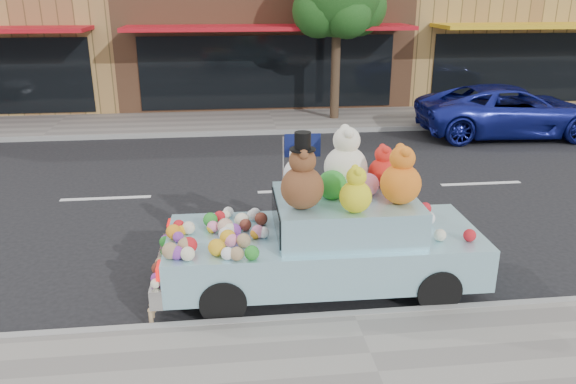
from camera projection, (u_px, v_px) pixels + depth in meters
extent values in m
plane|color=black|center=(300.00, 191.00, 11.86)|extent=(120.00, 120.00, 0.00)
cube|color=gray|center=(272.00, 121.00, 17.91)|extent=(60.00, 3.00, 0.12)
cube|color=gray|center=(354.00, 317.00, 7.16)|extent=(60.00, 0.12, 0.13)
cube|color=gray|center=(277.00, 132.00, 16.51)|extent=(60.00, 0.12, 0.13)
cube|color=#8F5B3C|center=(259.00, 4.00, 21.88)|extent=(10.00, 8.00, 7.00)
cube|color=black|center=(268.00, 72.00, 18.84)|extent=(8.50, 0.06, 2.40)
cube|color=#B7101B|center=(270.00, 28.00, 17.51)|extent=(9.00, 1.80, 0.12)
cube|color=#A98347|center=(502.00, 3.00, 22.98)|extent=(10.00, 8.00, 7.00)
cube|color=black|center=(548.00, 68.00, 19.93)|extent=(8.50, 0.06, 2.40)
cube|color=gold|center=(570.00, 25.00, 18.60)|extent=(9.00, 1.80, 0.12)
cylinder|color=#38281C|center=(335.00, 71.00, 17.61)|extent=(0.28, 0.28, 3.20)
sphere|color=#123F12|center=(358.00, 7.00, 17.31)|extent=(1.80, 1.80, 1.80)
sphere|color=#123F12|center=(319.00, 11.00, 16.74)|extent=(1.60, 1.60, 1.60)
sphere|color=#123F12|center=(348.00, 15.00, 16.49)|extent=(1.40, 1.40, 1.40)
sphere|color=#123F12|center=(324.00, 3.00, 17.45)|extent=(1.60, 1.60, 1.60)
imported|color=navy|center=(510.00, 111.00, 16.14)|extent=(5.35, 2.68, 1.45)
cylinder|color=black|center=(438.00, 290.00, 7.35)|extent=(0.60, 0.21, 0.60)
cylinder|color=black|center=(403.00, 240.00, 8.81)|extent=(0.60, 0.21, 0.60)
cylinder|color=black|center=(223.00, 301.00, 7.08)|extent=(0.60, 0.21, 0.60)
cylinder|color=black|center=(224.00, 248.00, 8.54)|extent=(0.60, 0.21, 0.60)
cube|color=#99D2E5|center=(323.00, 251.00, 7.86)|extent=(4.33, 1.77, 0.60)
cube|color=#99D2E5|center=(346.00, 214.00, 7.70)|extent=(1.92, 1.53, 0.50)
cube|color=silver|center=(163.00, 268.00, 7.70)|extent=(0.19, 1.78, 0.26)
cube|color=red|center=(160.00, 270.00, 6.96)|extent=(0.06, 0.28, 0.16)
cube|color=red|center=(170.00, 227.00, 8.23)|extent=(0.06, 0.28, 0.16)
cube|color=black|center=(277.00, 217.00, 7.61)|extent=(0.06, 1.30, 0.40)
sphere|color=brown|center=(302.00, 188.00, 7.14)|extent=(0.56, 0.56, 0.56)
sphere|color=brown|center=(302.00, 161.00, 7.01)|extent=(0.35, 0.35, 0.35)
sphere|color=brown|center=(304.00, 155.00, 6.86)|extent=(0.13, 0.13, 0.13)
sphere|color=brown|center=(301.00, 149.00, 7.09)|extent=(0.13, 0.13, 0.13)
cylinder|color=black|center=(303.00, 149.00, 6.96)|extent=(0.33, 0.33, 0.02)
cylinder|color=black|center=(303.00, 141.00, 6.93)|extent=(0.21, 0.21, 0.22)
sphere|color=beige|center=(346.00, 168.00, 7.85)|extent=(0.61, 0.61, 0.61)
sphere|color=beige|center=(347.00, 140.00, 7.71)|extent=(0.38, 0.38, 0.38)
sphere|color=beige|center=(349.00, 134.00, 7.55)|extent=(0.14, 0.14, 0.14)
sphere|color=beige|center=(345.00, 129.00, 7.80)|extent=(0.14, 0.14, 0.14)
sphere|color=#D96114|center=(401.00, 184.00, 7.31)|extent=(0.54, 0.54, 0.54)
sphere|color=#D96114|center=(402.00, 158.00, 7.19)|extent=(0.33, 0.33, 0.33)
sphere|color=#D96114|center=(406.00, 153.00, 7.05)|extent=(0.13, 0.13, 0.13)
sphere|color=#D96114|center=(400.00, 148.00, 7.26)|extent=(0.13, 0.13, 0.13)
sphere|color=red|center=(383.00, 172.00, 7.98)|extent=(0.41, 0.41, 0.41)
sphere|color=red|center=(384.00, 154.00, 7.89)|extent=(0.26, 0.26, 0.26)
sphere|color=red|center=(386.00, 150.00, 7.78)|extent=(0.10, 0.10, 0.10)
sphere|color=red|center=(382.00, 147.00, 7.95)|extent=(0.10, 0.10, 0.10)
sphere|color=white|center=(299.00, 173.00, 7.91)|extent=(0.43, 0.43, 0.43)
sphere|color=white|center=(299.00, 154.00, 7.82)|extent=(0.27, 0.27, 0.27)
sphere|color=white|center=(300.00, 150.00, 7.70)|extent=(0.10, 0.10, 0.10)
sphere|color=white|center=(298.00, 147.00, 7.87)|extent=(0.10, 0.10, 0.10)
sphere|color=gold|center=(356.00, 197.00, 7.03)|extent=(0.41, 0.41, 0.41)
sphere|color=gold|center=(356.00, 177.00, 6.94)|extent=(0.26, 0.26, 0.26)
sphere|color=gold|center=(358.00, 172.00, 6.83)|extent=(0.10, 0.10, 0.10)
sphere|color=gold|center=(355.00, 168.00, 7.00)|extent=(0.10, 0.10, 0.10)
sphere|color=#227D23|center=(332.00, 185.00, 7.54)|extent=(0.40, 0.40, 0.40)
sphere|color=pink|center=(368.00, 185.00, 7.64)|extent=(0.32, 0.32, 0.32)
sphere|color=orange|center=(212.00, 228.00, 7.70)|extent=(0.15, 0.15, 0.15)
sphere|color=#722E8F|center=(242.00, 240.00, 7.29)|extent=(0.17, 0.17, 0.17)
sphere|color=orange|center=(228.00, 238.00, 7.31)|extent=(0.22, 0.22, 0.22)
sphere|color=orange|center=(182.00, 230.00, 7.63)|extent=(0.14, 0.14, 0.14)
sphere|color=#91734F|center=(237.00, 254.00, 6.91)|extent=(0.18, 0.18, 0.18)
sphere|color=silver|center=(255.00, 213.00, 8.17)|extent=(0.16, 0.16, 0.16)
sphere|color=#722E8F|center=(178.00, 237.00, 7.41)|extent=(0.15, 0.15, 0.15)
sphere|color=#91734F|center=(186.00, 246.00, 7.08)|extent=(0.21, 0.21, 0.21)
sphere|color=beige|center=(242.00, 220.00, 7.87)|extent=(0.21, 0.21, 0.21)
sphere|color=silver|center=(226.00, 234.00, 7.45)|extent=(0.19, 0.19, 0.19)
sphere|color=beige|center=(188.00, 254.00, 6.90)|extent=(0.18, 0.18, 0.18)
sphere|color=pink|center=(262.00, 232.00, 7.58)|extent=(0.14, 0.14, 0.14)
sphere|color=#5A2519|center=(245.00, 225.00, 7.77)|extent=(0.17, 0.17, 0.17)
sphere|color=silver|center=(228.00, 254.00, 6.92)|extent=(0.16, 0.16, 0.16)
sphere|color=silver|center=(253.00, 215.00, 8.11)|extent=(0.16, 0.16, 0.16)
sphere|color=#227D23|center=(252.00, 253.00, 6.92)|extent=(0.19, 0.19, 0.19)
sphere|color=#91734F|center=(170.00, 251.00, 6.94)|extent=(0.21, 0.21, 0.21)
sphere|color=pink|center=(258.00, 232.00, 7.54)|extent=(0.18, 0.18, 0.18)
sphere|color=pink|center=(213.00, 227.00, 7.71)|extent=(0.17, 0.17, 0.17)
sphere|color=#5A2519|center=(261.00, 219.00, 7.95)|extent=(0.18, 0.18, 0.18)
sphere|color=silver|center=(228.00, 212.00, 8.24)|extent=(0.15, 0.15, 0.15)
sphere|color=beige|center=(230.00, 230.00, 7.56)|extent=(0.20, 0.20, 0.20)
sphere|color=#B1121A|center=(220.00, 216.00, 8.07)|extent=(0.16, 0.16, 0.16)
sphere|color=orange|center=(217.00, 247.00, 7.03)|extent=(0.22, 0.22, 0.22)
sphere|color=#227D23|center=(210.00, 220.00, 7.89)|extent=(0.20, 0.20, 0.20)
sphere|color=orange|center=(173.00, 232.00, 7.50)|extent=(0.20, 0.20, 0.20)
sphere|color=silver|center=(263.00, 232.00, 7.54)|extent=(0.16, 0.16, 0.16)
sphere|color=#722E8F|center=(177.00, 253.00, 6.93)|extent=(0.18, 0.18, 0.18)
sphere|color=#722E8F|center=(234.00, 230.00, 7.57)|extent=(0.19, 0.19, 0.19)
sphere|color=orange|center=(256.00, 234.00, 7.52)|extent=(0.14, 0.14, 0.14)
sphere|color=#B1121A|center=(179.00, 225.00, 7.76)|extent=(0.16, 0.16, 0.16)
sphere|color=#91734F|center=(244.00, 241.00, 7.25)|extent=(0.19, 0.19, 0.19)
sphere|color=#B1121A|center=(189.00, 245.00, 7.10)|extent=(0.21, 0.21, 0.21)
sphere|color=beige|center=(226.00, 215.00, 8.15)|extent=(0.15, 0.15, 0.15)
sphere|color=pink|center=(230.00, 240.00, 7.28)|extent=(0.19, 0.19, 0.19)
sphere|color=beige|center=(188.00, 228.00, 7.65)|extent=(0.18, 0.18, 0.18)
sphere|color=#D8A88C|center=(225.00, 226.00, 7.64)|extent=(0.22, 0.22, 0.22)
sphere|color=#91734F|center=(160.00, 262.00, 7.43)|extent=(0.14, 0.14, 0.14)
sphere|color=beige|center=(155.00, 283.00, 6.91)|extent=(0.12, 0.12, 0.12)
sphere|color=#722E8F|center=(156.00, 278.00, 7.01)|extent=(0.14, 0.14, 0.14)
sphere|color=#5A2519|center=(160.00, 263.00, 7.42)|extent=(0.14, 0.14, 0.14)
sphere|color=#B1121A|center=(160.00, 265.00, 7.39)|extent=(0.12, 0.12, 0.12)
sphere|color=#5A2519|center=(158.00, 268.00, 7.23)|extent=(0.18, 0.18, 0.18)
sphere|color=#227D23|center=(165.00, 242.00, 8.00)|extent=(0.17, 0.17, 0.17)
sphere|color=#722E8F|center=(166.00, 240.00, 8.09)|extent=(0.15, 0.15, 0.15)
sphere|color=#B1121A|center=(470.00, 235.00, 7.44)|extent=(0.17, 0.17, 0.17)
sphere|color=beige|center=(440.00, 235.00, 7.45)|extent=(0.17, 0.17, 0.17)
sphere|color=#B1121A|center=(425.00, 208.00, 8.33)|extent=(0.19, 0.19, 0.19)
sphere|color=silver|center=(428.00, 218.00, 7.96)|extent=(0.19, 0.19, 0.19)
cylinder|color=#997A54|center=(151.00, 317.00, 6.98)|extent=(0.06, 0.06, 0.17)
sphere|color=#997A54|center=(150.00, 310.00, 6.95)|extent=(0.07, 0.07, 0.07)
cylinder|color=#997A54|center=(152.00, 311.00, 7.10)|extent=(0.06, 0.06, 0.17)
sphere|color=#997A54|center=(152.00, 305.00, 7.07)|extent=(0.07, 0.07, 0.07)
cylinder|color=#997A54|center=(154.00, 306.00, 7.22)|extent=(0.06, 0.06, 0.17)
sphere|color=#997A54|center=(153.00, 300.00, 7.19)|extent=(0.07, 0.07, 0.07)
cylinder|color=#997A54|center=(155.00, 301.00, 7.35)|extent=(0.06, 0.06, 0.17)
sphere|color=#997A54|center=(154.00, 294.00, 7.31)|extent=(0.07, 0.07, 0.07)
cylinder|color=#997A54|center=(156.00, 296.00, 7.47)|extent=(0.06, 0.06, 0.17)
sphere|color=#997A54|center=(155.00, 289.00, 7.44)|extent=(0.07, 0.07, 0.07)
cylinder|color=#997A54|center=(157.00, 291.00, 7.59)|extent=(0.06, 0.06, 0.17)
sphere|color=#997A54|center=(157.00, 284.00, 7.56)|extent=(0.07, 0.07, 0.07)
cylinder|color=#997A54|center=(158.00, 286.00, 7.71)|extent=(0.06, 0.06, 0.17)
sphere|color=#997A54|center=(158.00, 280.00, 7.68)|extent=(0.07, 0.07, 0.07)
cylinder|color=#997A54|center=(159.00, 281.00, 7.83)|extent=(0.06, 0.06, 0.17)
sphere|color=#997A54|center=(159.00, 275.00, 7.80)|extent=(0.07, 0.07, 0.07)
cylinder|color=#997A54|center=(160.00, 277.00, 7.96)|extent=(0.06, 0.06, 0.17)
sphere|color=#997A54|center=(160.00, 271.00, 7.92)|extent=(0.07, 0.07, 0.07)
cylinder|color=#997A54|center=(161.00, 272.00, 8.08)|extent=(0.06, 0.06, 0.17)
sphere|color=#997A54|center=(161.00, 267.00, 8.05)|extent=(0.07, 0.07, 0.07)
cylinder|color=#997A54|center=(162.00, 268.00, 8.20)|extent=(0.06, 0.06, 0.17)
sphere|color=#997A54|center=(162.00, 262.00, 8.17)|extent=(0.07, 0.07, 0.07)
cylinder|color=#997A54|center=(163.00, 264.00, 8.32)|extent=(0.06, 0.06, 0.17)
sphere|color=#997A54|center=(163.00, 258.00, 8.29)|extent=(0.07, 0.07, 0.07)
cylinder|color=#997A54|center=(164.00, 260.00, 8.45)|extent=(0.06, 0.06, 0.17)
sphere|color=#997A54|center=(164.00, 255.00, 8.41)|extent=(0.07, 0.07, 0.07)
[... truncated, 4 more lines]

